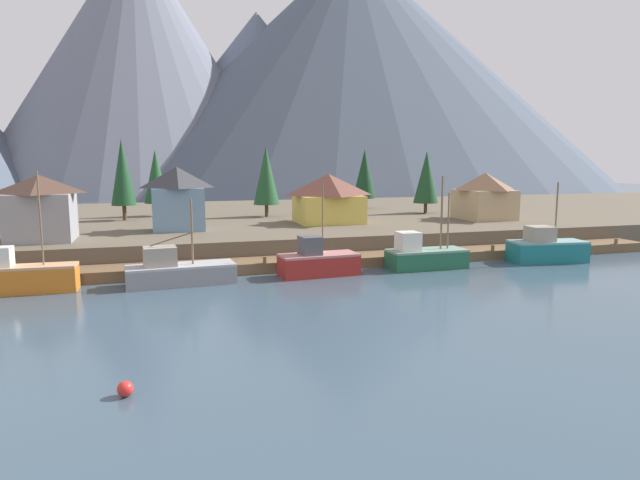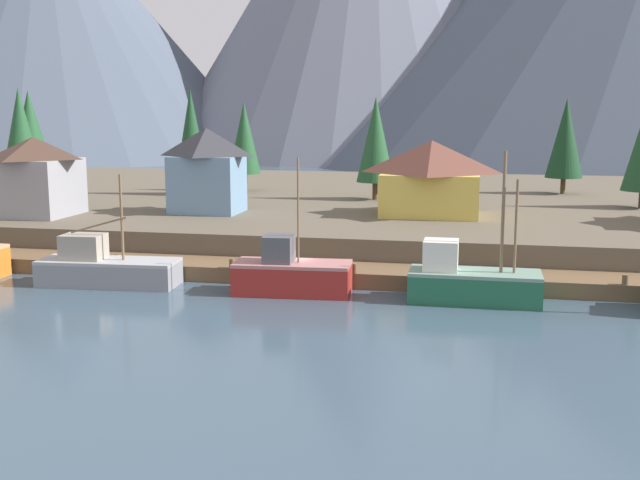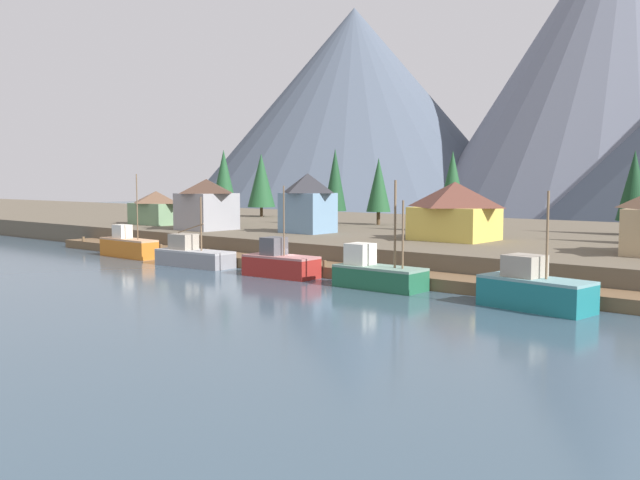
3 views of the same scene
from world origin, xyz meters
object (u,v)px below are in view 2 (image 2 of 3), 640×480
house_yellow (431,177)px  house_blue (207,170)px  fishing_boat_red (291,274)px  fishing_boat_green (470,282)px  conifer_mid_left (565,138)px  conifer_centre (376,140)px  conifer_back_left (244,138)px  fishing_boat_grey (105,268)px  house_grey (35,176)px  conifer_near_right (30,130)px  conifer_back_right (21,138)px  conifer_near_left (191,132)px

house_yellow → house_blue: house_blue is taller
house_blue → fishing_boat_red: bearing=-55.9°
fishing_boat_green → conifer_mid_left: bearing=77.1°
house_blue → conifer_centre: 17.67m
conifer_mid_left → conifer_back_left: (-32.93, -3.81, -0.08)m
fishing_boat_grey → conifer_centre: 32.84m
house_yellow → conifer_back_left: bearing=143.6°
house_grey → conifer_mid_left: bearing=30.5°
fishing_boat_green → conifer_centre: size_ratio=0.90×
conifer_mid_left → conifer_near_right: bearing=179.1°
fishing_boat_red → house_blue: bearing=120.2°
fishing_boat_red → fishing_boat_green: (10.72, 0.17, -0.02)m
conifer_back_left → conifer_back_right: 22.08m
fishing_boat_grey → house_grey: house_grey is taller
conifer_mid_left → conifer_near_left: bearing=-167.3°
house_grey → conifer_near_right: size_ratio=0.59×
house_yellow → house_blue: bearing=-172.8°
house_blue → conifer_back_right: size_ratio=0.67×
fishing_boat_red → fishing_boat_grey: bearing=176.7°
conifer_near_right → conifer_mid_left: conifer_near_right is taller
conifer_mid_left → conifer_back_left: size_ratio=1.03×
conifer_back_left → conifer_mid_left: bearing=6.6°
conifer_near_right → house_yellow: bearing=-22.3°
conifer_mid_left → house_blue: bearing=-145.3°
conifer_centre → conifer_near_right: bearing=166.8°
house_grey → house_blue: size_ratio=0.90×
fishing_boat_red → fishing_boat_green: fishing_boat_green is taller
fishing_boat_grey → house_grey: (-12.21, 12.34, 4.68)m
fishing_boat_green → conifer_centre: 31.16m
conifer_centre → house_blue: bearing=-135.6°
conifer_mid_left → conifer_centre: size_ratio=0.99×
house_grey → conifer_back_left: (10.96, 22.02, 2.32)m
fishing_boat_grey → conifer_back_left: bearing=88.3°
conifer_near_left → fishing_boat_green: bearing=-46.2°
conifer_back_left → fishing_boat_red: bearing=-68.6°
conifer_near_right → fishing_boat_green: bearing=-36.7°
conifer_centre → house_yellow: bearing=-59.2°
house_blue → conifer_back_right: bearing=166.6°
house_grey → house_blue: house_blue is taller
conifer_near_right → conifer_back_left: conifer_near_right is taller
fishing_boat_green → conifer_centre: (-9.49, 28.83, 7.05)m
house_grey → conifer_back_left: conifer_back_left is taller
fishing_boat_grey → conifer_back_right: conifer_back_right is taller
conifer_centre → fishing_boat_grey: bearing=-114.8°
fishing_boat_red → fishing_boat_green: bearing=-2.9°
fishing_boat_green → conifer_near_left: conifer_near_left is taller
conifer_near_right → conifer_back_right: size_ratio=1.02×
fishing_boat_grey → house_grey: 17.98m
conifer_near_right → conifer_centre: conifer_near_right is taller
conifer_near_right → conifer_mid_left: 60.94m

